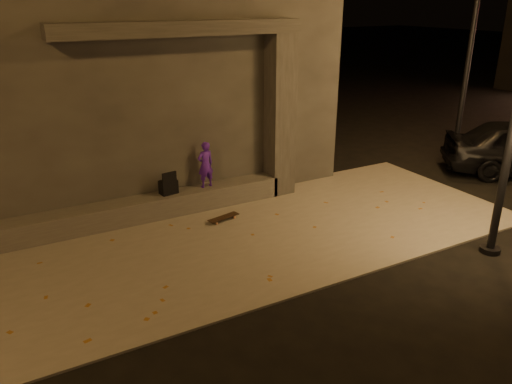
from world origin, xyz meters
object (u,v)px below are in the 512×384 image
backpack (168,186)px  skateboard (224,218)px  column (280,116)px  skateboarder (205,165)px

backpack → skateboard: size_ratio=0.69×
column → skateboard: (-1.86, -0.89, -1.74)m
column → skateboarder: size_ratio=3.58×
backpack → skateboard: (0.84, -0.89, -0.56)m
column → skateboarder: column is taller
backpack → skateboarder: bearing=-8.4°
backpack → skateboard: 1.34m
column → skateboard: size_ratio=5.00×
backpack → skateboard: bearing=-54.9°
column → skateboarder: bearing=180.0°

